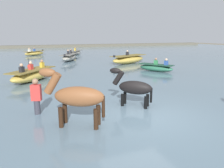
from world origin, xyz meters
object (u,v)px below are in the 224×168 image
(horse_lead_black, at_px, (133,89))
(boat_distant_east, at_px, (33,75))
(channel_buoy, at_px, (29,66))
(boat_near_starboard, at_px, (76,53))
(boat_far_inshore, at_px, (34,53))
(person_onlooker_left, at_px, (37,101))
(boat_mid_outer, at_px, (156,68))
(boat_distant_west, at_px, (69,57))
(boat_mid_channel, at_px, (129,59))
(horse_trailing_chestnut, at_px, (77,98))

(horse_lead_black, xyz_separation_m, boat_distant_east, (-3.33, 6.33, -0.33))
(boat_distant_east, bearing_deg, channel_buoy, 91.02)
(boat_near_starboard, distance_m, boat_distant_east, 17.04)
(horse_lead_black, bearing_deg, boat_far_inshore, 96.09)
(horse_lead_black, height_order, boat_near_starboard, horse_lead_black)
(horse_lead_black, height_order, person_onlooker_left, horse_lead_black)
(boat_far_inshore, distance_m, channel_buoy, 11.86)
(horse_lead_black, bearing_deg, boat_distant_east, 117.76)
(boat_mid_outer, xyz_separation_m, boat_distant_west, (-4.65, 9.13, 0.07))
(boat_mid_outer, xyz_separation_m, boat_far_inshore, (-7.76, 16.80, 0.01))
(boat_far_inshore, xyz_separation_m, person_onlooker_left, (-0.92, -22.90, 0.19))
(boat_near_starboard, relative_size, boat_distant_west, 0.81)
(boat_near_starboard, bearing_deg, boat_mid_channel, -76.66)
(boat_distant_east, bearing_deg, boat_far_inshore, 87.18)
(channel_buoy, bearing_deg, horse_lead_black, -73.45)
(person_onlooker_left, height_order, channel_buoy, person_onlooker_left)
(boat_mid_outer, bearing_deg, boat_far_inshore, 114.79)
(boat_mid_channel, bearing_deg, boat_far_inshore, 123.27)
(boat_near_starboard, bearing_deg, channel_buoy, -120.17)
(boat_mid_outer, bearing_deg, horse_lead_black, -128.88)
(boat_mid_channel, bearing_deg, horse_lead_black, -115.35)
(boat_distant_west, relative_size, boat_far_inshore, 1.28)
(boat_near_starboard, bearing_deg, person_onlooker_left, -105.91)
(boat_distant_west, distance_m, boat_distant_east, 10.14)
(horse_trailing_chestnut, bearing_deg, boat_distant_east, 97.42)
(boat_near_starboard, relative_size, boat_mid_channel, 0.70)
(boat_near_starboard, bearing_deg, boat_far_inshore, 168.06)
(boat_mid_channel, bearing_deg, channel_buoy, 178.87)
(person_onlooker_left, distance_m, channel_buoy, 11.09)
(horse_trailing_chestnut, bearing_deg, person_onlooker_left, 125.34)
(boat_distant_east, relative_size, person_onlooker_left, 2.07)
(horse_lead_black, distance_m, boat_mid_channel, 12.56)
(boat_near_starboard, bearing_deg, horse_trailing_chestnut, -102.54)
(boat_mid_outer, height_order, person_onlooker_left, person_onlooker_left)
(boat_far_inshore, bearing_deg, boat_distant_east, -92.82)
(boat_near_starboard, bearing_deg, horse_lead_black, -97.18)
(horse_trailing_chestnut, distance_m, boat_near_starboard, 23.82)
(horse_trailing_chestnut, xyz_separation_m, boat_distant_east, (-0.96, 7.35, -0.51))
(boat_distant_west, distance_m, person_onlooker_left, 15.75)
(boat_mid_outer, bearing_deg, boat_mid_channel, 88.74)
(boat_distant_west, distance_m, boat_far_inshore, 8.28)
(boat_mid_channel, xyz_separation_m, person_onlooker_left, (-8.79, -10.91, 0.09))
(horse_lead_black, relative_size, boat_distant_east, 0.54)
(boat_mid_channel, bearing_deg, boat_distant_east, -150.02)
(channel_buoy, bearing_deg, boat_distant_west, 45.69)
(boat_mid_channel, relative_size, channel_buoy, 6.47)
(horse_trailing_chestnut, xyz_separation_m, person_onlooker_left, (-1.04, 1.46, -0.38))
(boat_mid_outer, distance_m, person_onlooker_left, 10.61)
(boat_mid_outer, relative_size, boat_mid_channel, 0.63)
(boat_mid_channel, bearing_deg, boat_near_starboard, 103.34)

